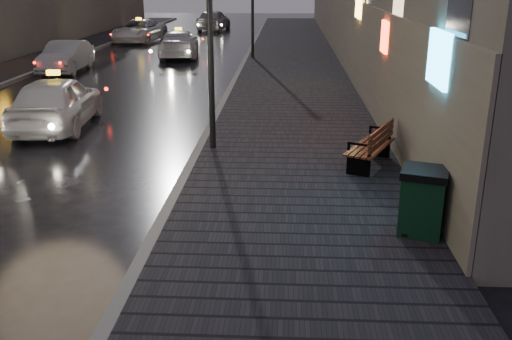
{
  "coord_description": "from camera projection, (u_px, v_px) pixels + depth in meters",
  "views": [
    {
      "loc": [
        3.6,
        -7.13,
        4.1
      ],
      "look_at": [
        3.09,
        2.35,
        0.85
      ],
      "focal_mm": 40.0,
      "sensor_mm": 36.0,
      "label": 1
    }
  ],
  "objects": [
    {
      "name": "sidewalk_far",
      "position": [
        41.0,
        60.0,
        28.51
      ],
      "size": [
        2.4,
        58.0,
        0.15
      ],
      "primitive_type": "cube",
      "color": "black",
      "rests_on": "ground"
    },
    {
      "name": "sidewalk",
      "position": [
        293.0,
        62.0,
        27.86
      ],
      "size": [
        4.6,
        58.0,
        0.15
      ],
      "primitive_type": "cube",
      "color": "black",
      "rests_on": "ground"
    },
    {
      "name": "car_far",
      "position": [
        214.0,
        20.0,
        44.36
      ],
      "size": [
        2.46,
        4.89,
        1.6
      ],
      "primitive_type": "imported",
      "rotation": [
        0.0,
        0.0,
        3.02
      ],
      "color": "gray",
      "rests_on": "ground"
    },
    {
      "name": "trash_bin",
      "position": [
        423.0,
        201.0,
        9.07
      ],
      "size": [
        0.89,
        0.89,
        1.08
      ],
      "rotation": [
        0.0,
        0.0,
        -0.31
      ],
      "color": "black",
      "rests_on": "sidewalk"
    },
    {
      "name": "car_left_mid",
      "position": [
        66.0,
        57.0,
        25.29
      ],
      "size": [
        1.6,
        4.13,
        1.34
      ],
      "primitive_type": "imported",
      "rotation": [
        0.0,
        0.0,
        0.05
      ],
      "color": "#9B9BA2",
      "rests_on": "ground"
    },
    {
      "name": "lamp_near",
      "position": [
        209.0,
        4.0,
        12.69
      ],
      "size": [
        0.36,
        0.36,
        5.28
      ],
      "color": "black",
      "rests_on": "sidewalk"
    },
    {
      "name": "taxi_far",
      "position": [
        139.0,
        31.0,
        36.76
      ],
      "size": [
        2.95,
        5.28,
        1.4
      ],
      "primitive_type": "imported",
      "rotation": [
        0.0,
        0.0,
        -0.13
      ],
      "color": "silver",
      "rests_on": "ground"
    },
    {
      "name": "curb_far",
      "position": [
        67.0,
        60.0,
        28.44
      ],
      "size": [
        0.2,
        58.0,
        0.15
      ],
      "primitive_type": "cube",
      "color": "slate",
      "rests_on": "ground"
    },
    {
      "name": "curb",
      "position": [
        244.0,
        62.0,
        27.98
      ],
      "size": [
        0.2,
        58.0,
        0.15
      ],
      "primitive_type": "cube",
      "color": "slate",
      "rests_on": "ground"
    },
    {
      "name": "bench",
      "position": [
        373.0,
        146.0,
        12.31
      ],
      "size": [
        1.31,
        1.88,
        0.91
      ],
      "rotation": [
        0.0,
        0.0,
        -0.43
      ],
      "color": "black",
      "rests_on": "sidewalk"
    },
    {
      "name": "taxi_mid",
      "position": [
        179.0,
        44.0,
        29.8
      ],
      "size": [
        2.52,
        5.02,
        1.4
      ],
      "primitive_type": "imported",
      "rotation": [
        0.0,
        0.0,
        3.26
      ],
      "color": "silver",
      "rests_on": "ground"
    },
    {
      "name": "taxi_near",
      "position": [
        57.0,
        102.0,
        15.92
      ],
      "size": [
        2.14,
        4.52,
        1.49
      ],
      "primitive_type": "imported",
      "rotation": [
        0.0,
        0.0,
        3.23
      ],
      "color": "silver",
      "rests_on": "ground"
    },
    {
      "name": "ground",
      "position": [
        34.0,
        274.0,
        8.25
      ],
      "size": [
        120.0,
        120.0,
        0.0
      ],
      "primitive_type": "plane",
      "color": "black",
      "rests_on": "ground"
    }
  ]
}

